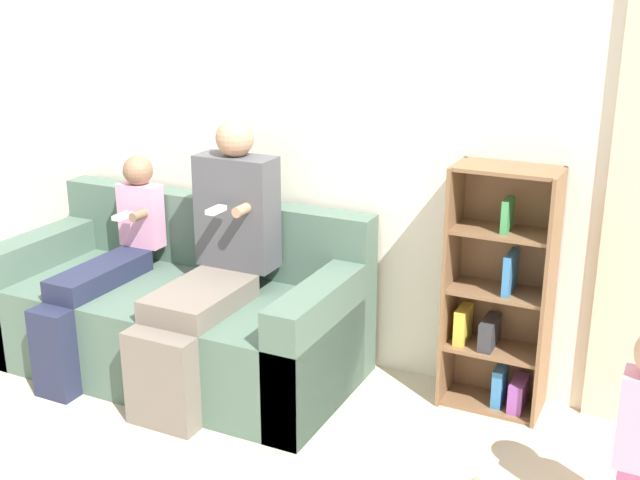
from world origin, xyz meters
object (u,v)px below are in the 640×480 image
at_px(child_seated, 102,269).
at_px(bookshelf, 500,299).
at_px(couch, 178,315).
at_px(adult_seated, 214,259).

bearing_deg(child_seated, bookshelf, 14.27).
xyz_separation_m(couch, adult_seated, (0.29, -0.07, 0.39)).
relative_size(couch, bookshelf, 1.61).
distance_m(adult_seated, bookshelf, 1.40).
distance_m(adult_seated, child_seated, 0.67).
bearing_deg(bookshelf, child_seated, -165.73).
xyz_separation_m(adult_seated, child_seated, (-0.65, -0.08, -0.13)).
relative_size(adult_seated, child_seated, 1.24).
bearing_deg(adult_seated, bookshelf, 17.86).
height_order(child_seated, bookshelf, bookshelf).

